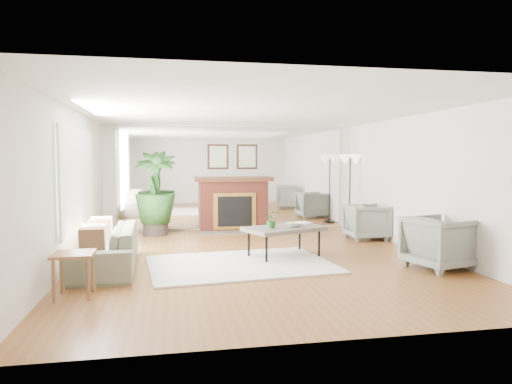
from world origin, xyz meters
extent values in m
plane|color=brown|center=(0.00, 0.00, 0.00)|extent=(7.00, 7.00, 0.00)
cube|color=silver|center=(-2.99, 0.00, 1.25)|extent=(0.02, 7.00, 2.50)
cube|color=silver|center=(2.99, 0.00, 1.25)|extent=(0.02, 7.00, 2.50)
cube|color=silver|center=(0.00, 3.49, 1.25)|extent=(6.00, 0.02, 2.50)
cube|color=silver|center=(0.00, 3.47, 1.25)|extent=(5.40, 0.04, 2.40)
cube|color=#B2E09E|center=(-2.96, 0.40, 1.35)|extent=(0.04, 2.40, 1.50)
cube|color=maroon|center=(0.00, 3.28, 0.60)|extent=(1.60, 0.40, 1.20)
cube|color=gold|center=(0.00, 3.07, 0.48)|extent=(1.00, 0.04, 0.85)
cube|color=black|center=(0.00, 3.05, 0.48)|extent=(0.80, 0.04, 0.70)
cube|color=#564D44|center=(0.00, 2.93, 0.01)|extent=(1.70, 0.55, 0.03)
cube|color=#442716|center=(0.00, 3.26, 1.22)|extent=(1.85, 0.46, 0.10)
cube|color=black|center=(-0.35, 3.43, 1.75)|extent=(0.50, 0.04, 0.60)
cube|color=black|center=(0.35, 3.43, 1.75)|extent=(0.50, 0.04, 0.60)
cube|color=silver|center=(-0.38, -0.33, 0.02)|extent=(3.03, 2.31, 0.03)
cube|color=#564D44|center=(0.45, 0.14, 0.49)|extent=(1.50, 1.20, 0.07)
cylinder|color=black|center=(0.04, -0.32, 0.23)|extent=(0.04, 0.04, 0.46)
cylinder|color=black|center=(1.06, 0.09, 0.23)|extent=(0.04, 0.04, 0.46)
cylinder|color=black|center=(-0.16, 0.19, 0.23)|extent=(0.04, 0.04, 0.46)
cylinder|color=black|center=(0.86, 0.60, 0.23)|extent=(0.04, 0.04, 0.46)
imported|color=gray|center=(-2.45, -0.16, 0.32)|extent=(0.95, 2.25, 0.65)
imported|color=slate|center=(2.60, 1.56, 0.37)|extent=(0.84, 0.82, 0.74)
imported|color=slate|center=(2.60, -1.11, 0.41)|extent=(1.07, 1.06, 0.81)
cube|color=brown|center=(-2.63, -1.63, 0.53)|extent=(0.48, 0.48, 0.04)
cylinder|color=brown|center=(-2.82, -1.82, 0.26)|extent=(0.04, 0.04, 0.52)
cylinder|color=brown|center=(-2.43, -1.82, 0.26)|extent=(0.04, 0.04, 0.52)
cylinder|color=brown|center=(-2.82, -1.43, 0.26)|extent=(0.04, 0.04, 0.52)
cylinder|color=brown|center=(-2.43, -1.43, 0.26)|extent=(0.04, 0.04, 0.52)
cylinder|color=#29221E|center=(-1.81, 2.92, 0.19)|extent=(0.54, 0.54, 0.39)
imported|color=#2F6123|center=(-1.81, 2.92, 1.07)|extent=(0.97, 0.97, 1.60)
cylinder|color=black|center=(2.70, 2.75, 0.02)|extent=(0.30, 0.30, 0.04)
cylinder|color=black|center=(2.70, 2.75, 0.87)|extent=(0.03, 0.03, 1.74)
cone|color=white|center=(2.57, 2.75, 1.69)|extent=(0.33, 0.33, 0.24)
cone|color=white|center=(2.83, 2.75, 1.69)|extent=(0.33, 0.33, 0.24)
imported|color=#2F6123|center=(0.21, 0.06, 0.67)|extent=(0.26, 0.23, 0.28)
imported|color=brown|center=(0.63, 0.12, 0.56)|extent=(0.35, 0.35, 0.07)
imported|color=brown|center=(0.78, 0.46, 0.54)|extent=(0.27, 0.34, 0.02)
camera|label=1|loc=(-1.44, -7.40, 1.67)|focal=32.00mm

